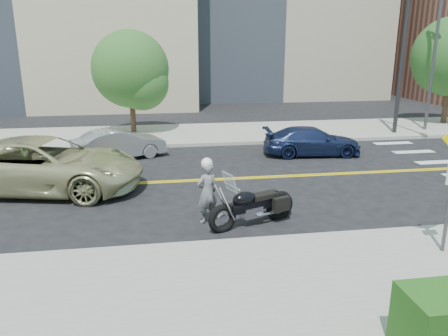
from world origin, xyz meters
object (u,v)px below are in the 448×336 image
at_px(suv, 45,165).
at_px(parked_car_blue, 312,141).
at_px(parked_car_silver, 119,144).
at_px(motorcycle, 253,197).
at_px(motorcyclist, 207,190).

distance_m(suv, parked_car_blue, 10.31).
bearing_deg(parked_car_silver, suv, 128.92).
bearing_deg(motorcycle, parked_car_silver, 96.50).
bearing_deg(motorcyclist, parked_car_blue, -154.45).
bearing_deg(parked_car_blue, motorcycle, 153.79).
height_order(motorcyclist, suv, motorcyclist).
relative_size(motorcyclist, parked_car_blue, 0.43).
bearing_deg(motorcyclist, motorcycle, 137.20).
xyz_separation_m(motorcycle, parked_car_silver, (-3.85, 7.28, -0.14)).
height_order(motorcycle, suv, suv).
xyz_separation_m(motorcycle, suv, (-5.83, 3.61, 0.10)).
relative_size(motorcyclist, parked_car_silver, 0.47).
bearing_deg(parked_car_blue, motorcyclist, 145.73).
distance_m(parked_car_silver, parked_car_blue, 7.86).
bearing_deg(motorcycle, motorcyclist, 141.54).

